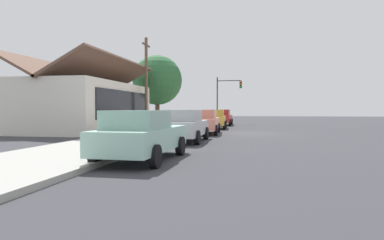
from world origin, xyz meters
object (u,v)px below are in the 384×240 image
object	(u,v)px
car_coral	(204,122)
shade_tree	(157,80)
car_cherry	(222,117)
utility_pole_wooden	(146,81)
car_silver	(184,125)
traffic_light_main	(227,92)
car_mustard	(214,119)
car_seafoam	(141,135)
fire_hydrant_red	(197,123)

from	to	relation	value
car_coral	shade_tree	size ratio (longest dim) A/B	0.69
car_cherry	utility_pole_wooden	bearing A→B (deg)	143.23
car_silver	traffic_light_main	size ratio (longest dim) A/B	0.91
car_mustard	car_silver	bearing A→B (deg)	176.64
car_mustard	utility_pole_wooden	distance (m)	6.40
car_seafoam	traffic_light_main	bearing A→B (deg)	1.37
fire_hydrant_red	shade_tree	bearing A→B (deg)	45.71
utility_pole_wooden	fire_hydrant_red	size ratio (longest dim) A/B	10.56
car_seafoam	shade_tree	world-z (taller)	shade_tree
shade_tree	fire_hydrant_red	size ratio (longest dim) A/B	9.80
car_mustard	car_cherry	xyz separation A→B (m)	(6.26, -0.04, 0.00)
car_silver	car_coral	size ratio (longest dim) A/B	0.98
car_silver	car_mustard	world-z (taller)	same
car_mustard	shade_tree	xyz separation A→B (m)	(4.79, 6.22, 3.68)
car_silver	traffic_light_main	xyz separation A→B (m)	(22.51, -0.20, 2.68)
car_cherry	utility_pole_wooden	world-z (taller)	utility_pole_wooden
car_coral	car_mustard	bearing A→B (deg)	-1.92
car_cherry	traffic_light_main	world-z (taller)	traffic_light_main
car_silver	car_mustard	distance (m)	12.15
car_cherry	fire_hydrant_red	bearing A→B (deg)	165.92
car_mustard	car_cherry	bearing A→B (deg)	-3.74
car_seafoam	car_coral	size ratio (longest dim) A/B	0.97
car_seafoam	car_cherry	distance (m)	24.99
car_mustard	traffic_light_main	distance (m)	10.70
fire_hydrant_red	utility_pole_wooden	bearing A→B (deg)	108.31
car_seafoam	fire_hydrant_red	world-z (taller)	car_seafoam
utility_pole_wooden	fire_hydrant_red	distance (m)	5.43
shade_tree	car_seafoam	bearing A→B (deg)	-165.27
traffic_light_main	utility_pole_wooden	bearing A→B (deg)	153.88
car_coral	car_mustard	size ratio (longest dim) A/B	1.08
car_coral	traffic_light_main	xyz separation A→B (m)	(16.81, -0.09, 2.68)
traffic_light_main	car_mustard	bearing A→B (deg)	178.90
fire_hydrant_red	car_mustard	bearing A→B (deg)	-95.73
car_mustard	utility_pole_wooden	xyz separation A→B (m)	(-1.18, 5.46, 3.11)
car_coral	fire_hydrant_red	distance (m)	6.79
car_coral	fire_hydrant_red	size ratio (longest dim) A/B	6.80
shade_tree	car_silver	bearing A→B (deg)	-159.84
car_silver	car_cherry	world-z (taller)	same
car_seafoam	car_mustard	world-z (taller)	same
car_coral	car_cherry	world-z (taller)	same
car_seafoam	shade_tree	bearing A→B (deg)	16.56
shade_tree	utility_pole_wooden	size ratio (longest dim) A/B	0.93
car_cherry	traffic_light_main	size ratio (longest dim) A/B	0.86
car_mustard	car_cherry	size ratio (longest dim) A/B	1.00
car_cherry	car_silver	bearing A→B (deg)	179.58
shade_tree	traffic_light_main	size ratio (longest dim) A/B	1.34
car_mustard	fire_hydrant_red	bearing A→B (deg)	80.91
car_cherry	car_mustard	bearing A→B (deg)	179.34
car_silver	fire_hydrant_red	xyz separation A→B (m)	(12.29, 1.46, -0.32)
car_silver	utility_pole_wooden	world-z (taller)	utility_pole_wooden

